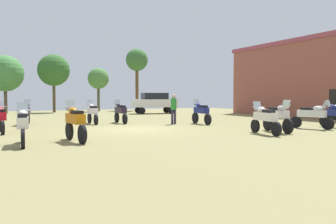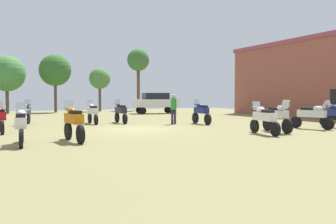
{
  "view_description": "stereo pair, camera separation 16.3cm",
  "coord_description": "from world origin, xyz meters",
  "px_view_note": "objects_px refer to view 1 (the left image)",
  "views": [
    {
      "loc": [
        -6.46,
        -15.92,
        1.68
      ],
      "look_at": [
        2.92,
        2.18,
        0.75
      ],
      "focal_mm": 36.41,
      "sensor_mm": 36.0,
      "label": 1
    },
    {
      "loc": [
        -6.32,
        -16.0,
        1.68
      ],
      "look_at": [
        2.92,
        2.18,
        0.75
      ],
      "focal_mm": 36.41,
      "sensor_mm": 36.0,
      "label": 2
    }
  ],
  "objects_px": {
    "tree_6": "(137,61)",
    "motorcycle_7": "(0,118)",
    "tree_4": "(5,74)",
    "motorcycle_9": "(25,113)",
    "motorcycle_11": "(75,122)",
    "tree_2": "(98,79)",
    "motorcycle_5": "(312,115)",
    "motorcycle_8": "(121,112)",
    "motorcycle_6": "(23,125)",
    "person_1": "(174,107)",
    "motorcycle_3": "(278,116)",
    "motorcycle_4": "(265,118)",
    "tree_1": "(54,70)",
    "motorcycle_10": "(201,112)",
    "car_3": "(155,101)",
    "motorcycle_2": "(92,112)"
  },
  "relations": [
    {
      "from": "tree_1",
      "to": "motorcycle_4",
      "type": "bearing_deg",
      "value": -79.17
    },
    {
      "from": "motorcycle_4",
      "to": "tree_1",
      "type": "xyz_separation_m",
      "value": [
        -4.88,
        25.53,
        3.64
      ]
    },
    {
      "from": "person_1",
      "to": "tree_2",
      "type": "height_order",
      "value": "tree_2"
    },
    {
      "from": "motorcycle_6",
      "to": "tree_4",
      "type": "height_order",
      "value": "tree_4"
    },
    {
      "from": "motorcycle_8",
      "to": "motorcycle_9",
      "type": "relative_size",
      "value": 0.98
    },
    {
      "from": "motorcycle_11",
      "to": "tree_4",
      "type": "xyz_separation_m",
      "value": [
        -1.5,
        24.21,
        3.15
      ]
    },
    {
      "from": "motorcycle_2",
      "to": "tree_4",
      "type": "height_order",
      "value": "tree_4"
    },
    {
      "from": "motorcycle_4",
      "to": "motorcycle_8",
      "type": "height_order",
      "value": "motorcycle_8"
    },
    {
      "from": "motorcycle_4",
      "to": "tree_6",
      "type": "height_order",
      "value": "tree_6"
    },
    {
      "from": "motorcycle_10",
      "to": "tree_1",
      "type": "distance_m",
      "value": 20.59
    },
    {
      "from": "motorcycle_9",
      "to": "person_1",
      "type": "distance_m",
      "value": 8.66
    },
    {
      "from": "motorcycle_4",
      "to": "motorcycle_11",
      "type": "height_order",
      "value": "motorcycle_11"
    },
    {
      "from": "motorcycle_11",
      "to": "car_3",
      "type": "height_order",
      "value": "car_3"
    },
    {
      "from": "tree_6",
      "to": "motorcycle_5",
      "type": "bearing_deg",
      "value": -91.99
    },
    {
      "from": "motorcycle_10",
      "to": "car_3",
      "type": "height_order",
      "value": "car_3"
    },
    {
      "from": "motorcycle_2",
      "to": "motorcycle_5",
      "type": "xyz_separation_m",
      "value": [
        9.15,
        -8.29,
        0.0
      ]
    },
    {
      "from": "car_3",
      "to": "tree_2",
      "type": "xyz_separation_m",
      "value": [
        -3.49,
        7.23,
        2.44
      ]
    },
    {
      "from": "tree_4",
      "to": "motorcycle_9",
      "type": "bearing_deg",
      "value": -88.11
    },
    {
      "from": "motorcycle_3",
      "to": "car_3",
      "type": "distance_m",
      "value": 18.41
    },
    {
      "from": "motorcycle_9",
      "to": "motorcycle_8",
      "type": "bearing_deg",
      "value": 3.03
    },
    {
      "from": "motorcycle_2",
      "to": "motorcycle_6",
      "type": "bearing_deg",
      "value": -119.59
    },
    {
      "from": "motorcycle_2",
      "to": "person_1",
      "type": "xyz_separation_m",
      "value": [
        4.26,
        -2.42,
        0.34
      ]
    },
    {
      "from": "motorcycle_6",
      "to": "tree_1",
      "type": "distance_m",
      "value": 25.03
    },
    {
      "from": "person_1",
      "to": "motorcycle_9",
      "type": "bearing_deg",
      "value": -10.66
    },
    {
      "from": "motorcycle_8",
      "to": "person_1",
      "type": "height_order",
      "value": "person_1"
    },
    {
      "from": "tree_4",
      "to": "motorcycle_10",
      "type": "bearing_deg",
      "value": -62.95
    },
    {
      "from": "tree_1",
      "to": "tree_4",
      "type": "bearing_deg",
      "value": 179.29
    },
    {
      "from": "tree_6",
      "to": "motorcycle_7",
      "type": "bearing_deg",
      "value": -126.1
    },
    {
      "from": "motorcycle_7",
      "to": "tree_1",
      "type": "distance_m",
      "value": 20.73
    },
    {
      "from": "motorcycle_5",
      "to": "motorcycle_11",
      "type": "xyz_separation_m",
      "value": [
        -11.83,
        0.62,
        0.03
      ]
    },
    {
      "from": "tree_6",
      "to": "motorcycle_4",
      "type": "bearing_deg",
      "value": -100.24
    },
    {
      "from": "motorcycle_6",
      "to": "person_1",
      "type": "xyz_separation_m",
      "value": [
        8.73,
        5.38,
        0.34
      ]
    },
    {
      "from": "motorcycle_6",
      "to": "tree_6",
      "type": "height_order",
      "value": "tree_6"
    },
    {
      "from": "car_3",
      "to": "motorcycle_5",
      "type": "bearing_deg",
      "value": -170.14
    },
    {
      "from": "tree_4",
      "to": "motorcycle_4",
      "type": "bearing_deg",
      "value": -69.76
    },
    {
      "from": "motorcycle_3",
      "to": "motorcycle_11",
      "type": "height_order",
      "value": "motorcycle_11"
    },
    {
      "from": "tree_2",
      "to": "tree_4",
      "type": "bearing_deg",
      "value": -178.17
    },
    {
      "from": "motorcycle_3",
      "to": "person_1",
      "type": "relative_size",
      "value": 1.21
    },
    {
      "from": "motorcycle_8",
      "to": "motorcycle_10",
      "type": "bearing_deg",
      "value": -35.49
    },
    {
      "from": "motorcycle_10",
      "to": "car_3",
      "type": "bearing_deg",
      "value": 79.62
    },
    {
      "from": "motorcycle_7",
      "to": "motorcycle_11",
      "type": "relative_size",
      "value": 0.98
    },
    {
      "from": "motorcycle_5",
      "to": "tree_1",
      "type": "xyz_separation_m",
      "value": [
        -8.78,
        24.77,
        3.64
      ]
    },
    {
      "from": "motorcycle_7",
      "to": "person_1",
      "type": "bearing_deg",
      "value": 0.11
    },
    {
      "from": "motorcycle_5",
      "to": "person_1",
      "type": "relative_size",
      "value": 1.22
    },
    {
      "from": "motorcycle_7",
      "to": "tree_4",
      "type": "bearing_deg",
      "value": 82.86
    },
    {
      "from": "motorcycle_7",
      "to": "motorcycle_8",
      "type": "height_order",
      "value": "motorcycle_8"
    },
    {
      "from": "motorcycle_3",
      "to": "motorcycle_5",
      "type": "relative_size",
      "value": 1.0
    },
    {
      "from": "motorcycle_7",
      "to": "tree_2",
      "type": "height_order",
      "value": "tree_2"
    },
    {
      "from": "person_1",
      "to": "tree_4",
      "type": "xyz_separation_m",
      "value": [
        -8.45,
        18.96,
        2.84
      ]
    },
    {
      "from": "motorcycle_4",
      "to": "motorcycle_6",
      "type": "relative_size",
      "value": 1.03
    }
  ]
}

